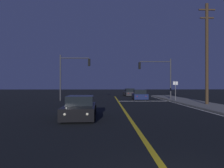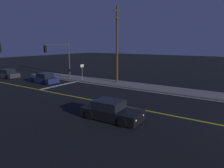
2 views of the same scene
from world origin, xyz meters
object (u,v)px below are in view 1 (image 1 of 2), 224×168
object	(u,v)px
car_distant_tail_navy	(140,95)
traffic_signal_near_right	(159,72)
car_lead_oncoming_charcoal	(129,93)
utility_pole_right	(207,53)
car_parked_curb_black	(80,108)
street_sign_corner	(175,88)
traffic_signal_far_left	(71,70)

from	to	relation	value
car_distant_tail_navy	traffic_signal_near_right	xyz separation A→B (m)	(2.47, -0.67, 3.14)
car_lead_oncoming_charcoal	traffic_signal_near_right	distance (m)	10.15
car_lead_oncoming_charcoal	utility_pole_right	size ratio (longest dim) A/B	0.46
car_parked_curb_black	car_lead_oncoming_charcoal	bearing A→B (deg)	-105.74
street_sign_corner	utility_pole_right	bearing A→B (deg)	-74.11
car_distant_tail_navy	utility_pole_right	distance (m)	10.87
car_lead_oncoming_charcoal	utility_pole_right	xyz separation A→B (m)	(5.66, -16.92, 4.56)
traffic_signal_near_right	utility_pole_right	size ratio (longest dim) A/B	0.56
car_distant_tail_navy	street_sign_corner	size ratio (longest dim) A/B	1.72
car_distant_tail_navy	traffic_signal_far_left	distance (m)	9.80
traffic_signal_far_left	car_parked_curb_black	bearing A→B (deg)	-77.81
car_lead_oncoming_charcoal	traffic_signal_far_left	world-z (taller)	traffic_signal_far_left
traffic_signal_near_right	traffic_signal_far_left	world-z (taller)	traffic_signal_far_left
traffic_signal_far_left	car_lead_oncoming_charcoal	bearing A→B (deg)	51.09
car_distant_tail_navy	traffic_signal_near_right	bearing A→B (deg)	-13.02
car_parked_curb_black	utility_pole_right	xyz separation A→B (m)	(11.39, 6.73, 4.56)
car_lead_oncoming_charcoal	street_sign_corner	xyz separation A→B (m)	(4.26, -12.00, 1.07)
car_parked_curb_black	utility_pole_right	distance (m)	13.99
car_lead_oncoming_charcoal	traffic_signal_near_right	size ratio (longest dim) A/B	0.82
car_distant_tail_navy	traffic_signal_near_right	size ratio (longest dim) A/B	0.77
traffic_signal_near_right	street_sign_corner	xyz separation A→B (m)	(1.33, -2.80, -2.07)
car_parked_curb_black	utility_pole_right	size ratio (longest dim) A/B	0.44
car_lead_oncoming_charcoal	car_distant_tail_navy	size ratio (longest dim) A/B	1.07
car_distant_tail_navy	street_sign_corner	world-z (taller)	street_sign_corner
car_lead_oncoming_charcoal	traffic_signal_far_left	distance (m)	14.01
car_parked_curb_black	traffic_signal_near_right	distance (m)	17.13
utility_pole_right	street_sign_corner	distance (m)	6.19
car_parked_curb_black	traffic_signal_near_right	world-z (taller)	traffic_signal_near_right
car_lead_oncoming_charcoal	car_distant_tail_navy	xyz separation A→B (m)	(0.45, -8.53, -0.00)
traffic_signal_near_right	utility_pole_right	world-z (taller)	utility_pole_right
car_lead_oncoming_charcoal	traffic_signal_near_right	xyz separation A→B (m)	(2.92, -9.20, 3.14)
car_distant_tail_navy	car_parked_curb_black	size ratio (longest dim) A/B	0.96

